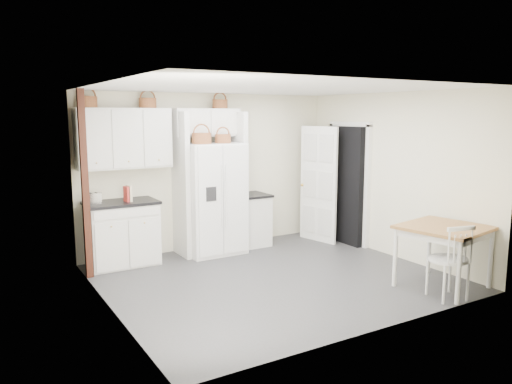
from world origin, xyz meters
TOP-DOWN VIEW (x-y plane):
  - floor at (0.00, 0.00)m, footprint 4.50×4.50m
  - ceiling at (0.00, 0.00)m, footprint 4.50×4.50m
  - wall_back at (0.00, 2.00)m, footprint 4.50×0.00m
  - wall_left at (-2.25, 0.00)m, footprint 0.00×4.00m
  - wall_right at (2.25, 0.00)m, footprint 0.00×4.00m
  - refrigerator at (-0.15, 1.61)m, footprint 0.93×0.75m
  - base_cab_left at (-1.63, 1.70)m, footprint 1.01×0.64m
  - base_cab_right at (0.64, 1.70)m, footprint 0.49×0.59m
  - dining_table at (1.70, -1.45)m, footprint 1.16×1.16m
  - windsor_chair at (1.42, -1.75)m, footprint 0.58×0.54m
  - counter_left at (-1.63, 1.70)m, footprint 1.05×0.68m
  - counter_right at (0.64, 1.70)m, footprint 0.53×0.63m
  - toaster at (-2.03, 1.66)m, footprint 0.27×0.20m
  - cookbook_red at (-1.56, 1.62)m, footprint 0.05×0.15m
  - cookbook_cream at (-1.52, 1.62)m, footprint 0.05×0.16m
  - basket_upper_a at (-2.01, 1.83)m, footprint 0.28×0.28m
  - basket_upper_c at (-1.11, 1.83)m, footprint 0.26×0.26m
  - basket_bridge_b at (0.11, 1.83)m, footprint 0.26×0.26m
  - basket_fridge_a at (-0.37, 1.51)m, footprint 0.31×0.31m
  - basket_fridge_b at (0.00, 1.51)m, footprint 0.26×0.26m
  - upper_cabinet at (-1.50, 1.83)m, footprint 1.40×0.34m
  - bridge_cabinet at (-0.15, 1.83)m, footprint 1.12×0.34m
  - fridge_panel_left at (-0.66, 1.70)m, footprint 0.08×0.60m
  - fridge_panel_right at (0.36, 1.70)m, footprint 0.08×0.60m
  - trim_post at (-2.20, 1.35)m, footprint 0.09×0.09m
  - doorway_void at (2.16, 1.00)m, footprint 0.18×0.85m
  - door_slab at (1.80, 1.33)m, footprint 0.21×0.79m

SIDE VIEW (x-z plane):
  - floor at x=0.00m, z-range 0.00..0.00m
  - dining_table at x=1.70m, z-range 0.00..0.82m
  - base_cab_right at x=0.64m, z-range 0.00..0.86m
  - base_cab_left at x=-1.63m, z-range 0.00..0.93m
  - windsor_chair at x=1.42m, z-range 0.00..0.99m
  - counter_right at x=0.64m, z-range 0.86..0.90m
  - refrigerator at x=-0.15m, z-range 0.00..1.80m
  - counter_left at x=-1.63m, z-range 0.93..0.97m
  - doorway_void at x=2.16m, z-range 0.00..2.05m
  - door_slab at x=1.80m, z-range 0.00..2.05m
  - toaster at x=-2.03m, z-range 0.97..1.14m
  - cookbook_red at x=-1.56m, z-range 0.97..1.20m
  - cookbook_cream at x=-1.52m, z-range 0.97..1.21m
  - fridge_panel_left at x=-0.66m, z-range 0.00..2.30m
  - fridge_panel_right at x=0.36m, z-range 0.00..2.30m
  - wall_back at x=0.00m, z-range -0.95..3.55m
  - wall_left at x=-2.25m, z-range -0.70..3.30m
  - wall_right at x=2.25m, z-range -0.70..3.30m
  - trim_post at x=-2.20m, z-range 0.00..2.60m
  - basket_fridge_b at x=0.00m, z-range 1.80..1.94m
  - basket_fridge_a at x=-0.37m, z-range 1.80..1.97m
  - upper_cabinet at x=-1.50m, z-range 1.45..2.35m
  - bridge_cabinet at x=-0.15m, z-range 1.90..2.35m
  - basket_bridge_b at x=0.11m, z-range 2.35..2.50m
  - basket_upper_c at x=-1.11m, z-range 2.35..2.50m
  - basket_upper_a at x=-2.01m, z-range 2.35..2.51m
  - ceiling at x=0.00m, z-range 2.60..2.60m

